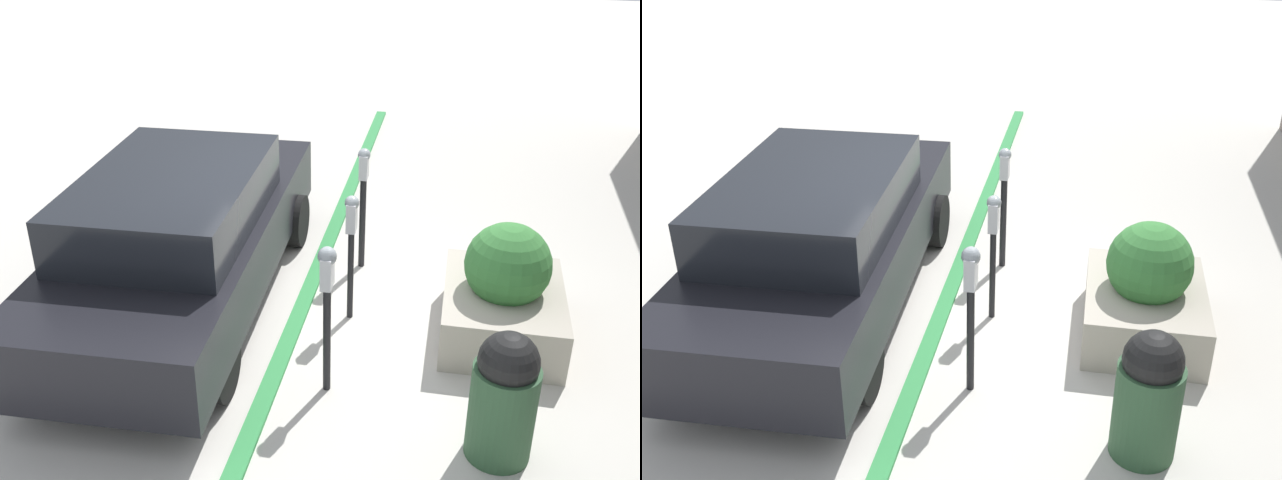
# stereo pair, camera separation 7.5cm
# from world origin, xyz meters

# --- Properties ---
(ground_plane) EXTENTS (40.00, 40.00, 0.00)m
(ground_plane) POSITION_xyz_m (0.00, 0.00, 0.00)
(ground_plane) COLOR beige
(curb_strip) EXTENTS (13.50, 0.16, 0.04)m
(curb_strip) POSITION_xyz_m (0.00, 0.08, 0.02)
(curb_strip) COLOR #338C47
(curb_strip) RESTS_ON ground_plane
(parking_meter_nearest) EXTENTS (0.19, 0.16, 1.40)m
(parking_meter_nearest) POSITION_xyz_m (-1.13, -0.41, 0.99)
(parking_meter_nearest) COLOR black
(parking_meter_nearest) RESTS_ON ground_plane
(parking_meter_second) EXTENTS (0.16, 0.14, 1.33)m
(parking_meter_second) POSITION_xyz_m (0.04, -0.43, 0.94)
(parking_meter_second) COLOR black
(parking_meter_second) RESTS_ON ground_plane
(parking_meter_middle) EXTENTS (0.16, 0.14, 1.41)m
(parking_meter_middle) POSITION_xyz_m (1.11, -0.39, 0.93)
(parking_meter_middle) COLOR black
(parking_meter_middle) RESTS_ON ground_plane
(planter_box) EXTENTS (1.45, 1.12, 1.17)m
(planter_box) POSITION_xyz_m (0.02, -1.91, 0.45)
(planter_box) COLOR #B2A899
(planter_box) RESTS_ON ground_plane
(parked_car_front) EXTENTS (4.74, 1.93, 1.51)m
(parked_car_front) POSITION_xyz_m (-0.01, 1.29, 0.78)
(parked_car_front) COLOR black
(parked_car_front) RESTS_ON ground_plane
(trash_bin) EXTENTS (0.51, 0.51, 1.10)m
(trash_bin) POSITION_xyz_m (-1.66, -1.86, 0.55)
(trash_bin) COLOR #2D5133
(trash_bin) RESTS_ON ground_plane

